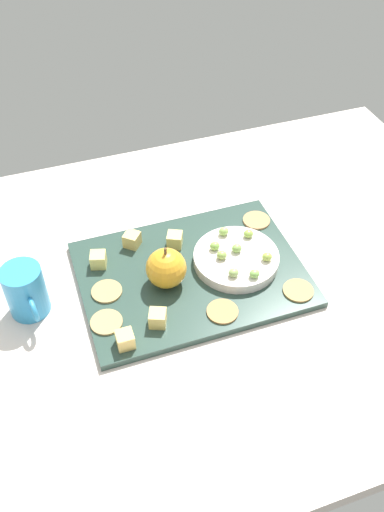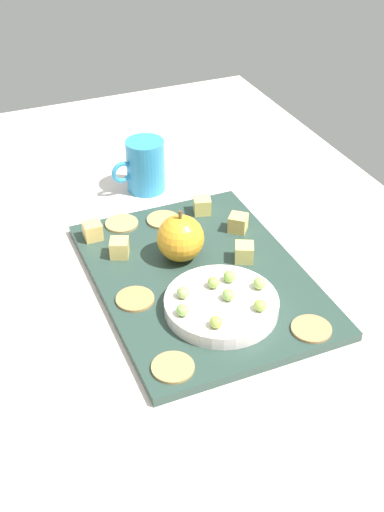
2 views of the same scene
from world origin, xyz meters
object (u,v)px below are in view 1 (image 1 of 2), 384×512
object	(u,v)px
cheese_cube_3	(125,340)
grape_6	(237,248)
grape_0	(224,231)
grape_2	(254,274)
cheese_cube_4	(132,240)
grape_3	(222,255)
cracker_0	(256,220)
grape_1	(248,234)
cracker_3	(222,311)
cracker_4	(298,290)
grape_4	(234,273)
serving_dish	(236,259)
cheese_cube_2	(158,318)
cracker_1	(107,291)
platter	(191,274)
cracker_2	(106,322)
apple_whole	(166,270)
grape_5	(267,257)
cup	(26,291)
grape_7	(215,246)
cheese_cube_1	(98,260)
cheese_cube_0	(175,240)

from	to	relation	value
cheese_cube_3	grape_6	size ratio (longest dim) A/B	1.49
grape_0	grape_2	bearing A→B (deg)	-84.86
cheese_cube_4	grape_3	world-z (taller)	grape_3
cracker_0	grape_1	bearing A→B (deg)	-127.87
cracker_3	cracker_4	distance (cm)	14.08
grape_2	grape_4	world-z (taller)	same
cheese_cube_3	cracker_4	world-z (taller)	cheese_cube_3
serving_dish	cheese_cube_2	distance (cm)	19.47
cheese_cube_3	cracker_1	world-z (taller)	cheese_cube_3
platter	grape_6	distance (cm)	9.39
cracker_2	grape_4	world-z (taller)	grape_4
cracker_2	grape_3	distance (cm)	23.42
cheese_cube_3	cracker_1	xyz separation A→B (cm)	(-0.37, 11.83, -1.16)
apple_whole	grape_5	xyz separation A→B (cm)	(18.10, -2.14, -0.81)
cracker_0	cup	xyz separation A→B (cm)	(-44.82, -6.92, 3.13)
platter	cup	xyz separation A→B (cm)	(-28.28, 1.70, 4.00)
cracker_2	grape_7	size ratio (longest dim) A/B	2.91
cheese_cube_1	cracker_0	xyz separation A→B (cm)	(31.77, 1.67, -1.16)
cheese_cube_3	grape_5	bearing A→B (deg)	16.40
cheese_cube_4	grape_6	size ratio (longest dim) A/B	1.49
platter	grape_7	distance (cm)	6.58
grape_2	grape_5	size ratio (longest dim) A/B	1.00
grape_4	serving_dish	bearing A→B (deg)	61.64
grape_0	grape_1	bearing A→B (deg)	-26.45
apple_whole	cracker_0	distance (cm)	24.05
cheese_cube_0	grape_7	size ratio (longest dim) A/B	1.49
cheese_cube_4	cracker_4	size ratio (longest dim) A/B	0.51
serving_dish	grape_6	size ratio (longest dim) A/B	8.44
cup	cracker_3	bearing A→B (deg)	-22.20
grape_6	grape_2	bearing A→B (deg)	-85.93
cup	grape_1	bearing A→B (deg)	2.07
platter	grape_2	distance (cm)	11.80
grape_2	grape_6	bearing A→B (deg)	94.07
platter	grape_2	world-z (taller)	grape_2
grape_6	cracker_0	bearing A→B (deg)	47.07
cracker_2	cracker_4	xyz separation A→B (cm)	(32.85, -4.10, 0.00)
cheese_cube_1	cheese_cube_2	world-z (taller)	same
grape_0	grape_4	world-z (taller)	same
cracker_0	grape_1	world-z (taller)	grape_1
cracker_3	grape_2	xyz separation A→B (cm)	(7.39, 4.09, 2.49)
cheese_cube_2	grape_1	world-z (taller)	grape_1
cheese_cube_1	grape_1	distance (cm)	27.82
serving_dish	cup	world-z (taller)	cup
platter	apple_whole	bearing A→B (deg)	-165.20
cheese_cube_1	platter	bearing A→B (deg)	-24.52
cracker_2	cup	world-z (taller)	cup
cracker_0	grape_6	xyz separation A→B (cm)	(-7.78, -8.36, 2.51)
grape_4	apple_whole	bearing A→B (deg)	161.14
apple_whole	grape_3	world-z (taller)	apple_whole
serving_dish	grape_2	distance (cm)	6.26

